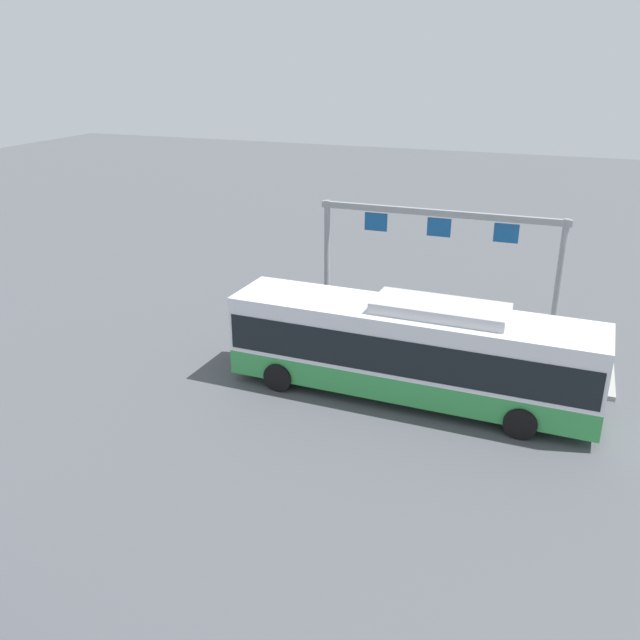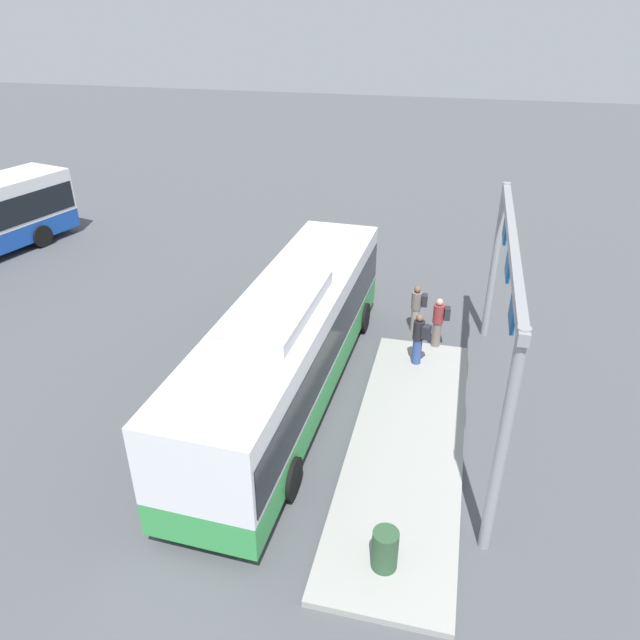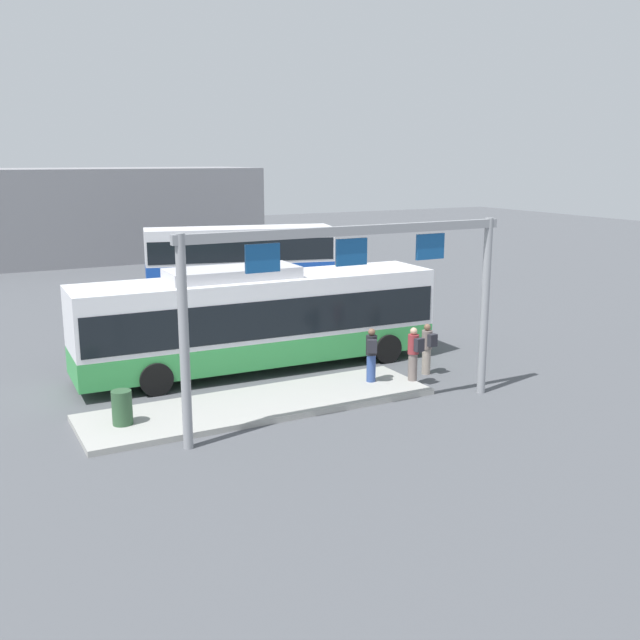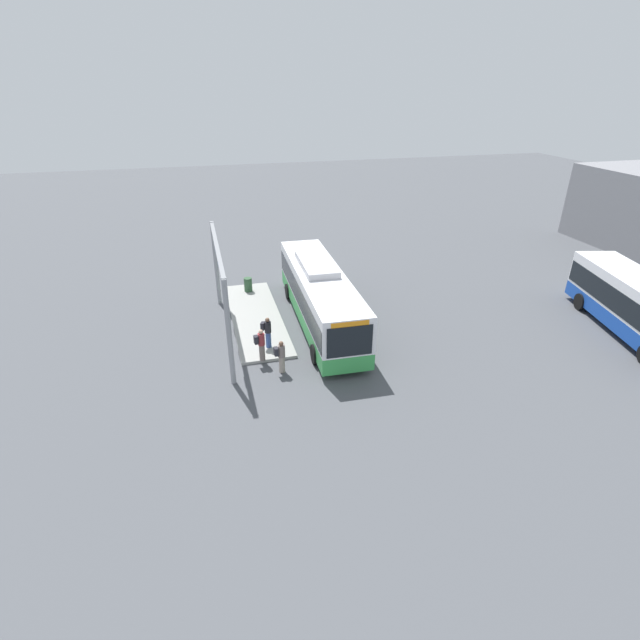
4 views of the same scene
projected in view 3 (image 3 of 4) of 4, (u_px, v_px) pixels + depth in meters
name	position (u px, v px, depth m)	size (l,w,h in m)	color
ground_plane	(261.00, 369.00, 24.16)	(120.00, 120.00, 0.00)	#4C4F54
platform_curb	(261.00, 404.00, 20.45)	(10.00, 2.80, 0.16)	#9E9E99
bus_main	(259.00, 316.00, 23.76)	(12.05, 2.98, 3.46)	green
bus_background_left	(240.00, 251.00, 40.31)	(10.59, 4.83, 3.10)	#1947AD
person_boarding	(427.00, 348.00, 23.37)	(0.37, 0.55, 1.67)	gray
person_waiting_near	(371.00, 354.00, 22.06)	(0.51, 0.60, 1.67)	#334C8C
person_waiting_mid	(414.00, 353.00, 22.17)	(0.38, 0.55, 1.67)	slate
platform_sign_gantry	(351.00, 280.00, 18.83)	(9.46, 0.24, 5.20)	gray
station_building	(79.00, 215.00, 49.14)	(23.80, 8.00, 6.16)	gray
trash_bin	(122.00, 408.00, 18.61)	(0.52, 0.52, 0.90)	#2D5133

